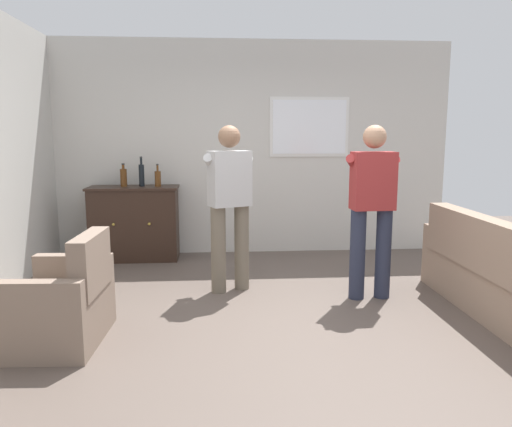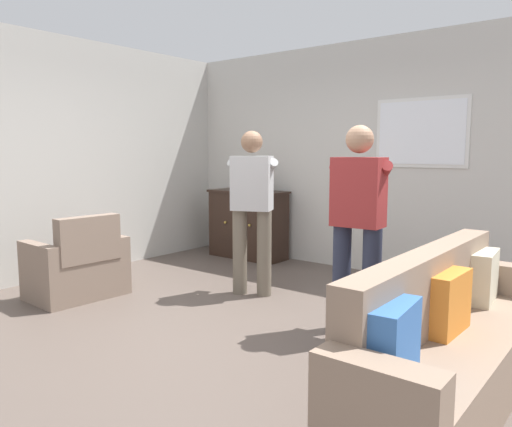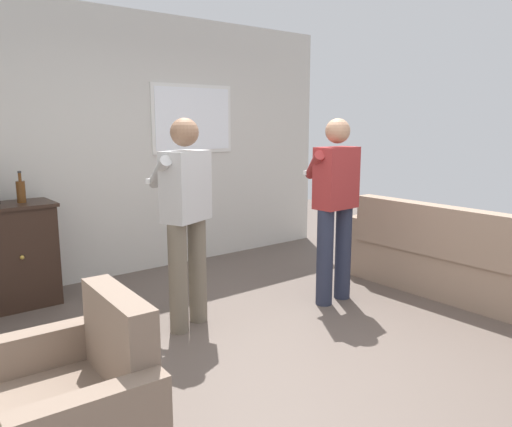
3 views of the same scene
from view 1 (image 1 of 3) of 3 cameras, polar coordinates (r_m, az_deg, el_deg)
ground at (r=4.37m, az=2.40°, el=-12.36°), size 10.40×10.40×0.00m
wall_back_with_window at (r=6.72m, az=-0.01°, el=7.50°), size 5.20×0.15×2.80m
couch at (r=4.80m, az=26.51°, el=-6.98°), size 0.57×2.39×0.89m
armchair at (r=4.18m, az=-21.15°, el=-9.79°), size 0.69×0.91×0.85m
sideboard_cabinet at (r=6.53m, az=-13.70°, el=-1.08°), size 1.12×0.49×0.94m
bottle_wine_green at (r=6.47m, az=-12.94°, el=4.37°), size 0.07×0.07×0.38m
bottle_liquor_amber at (r=6.51m, az=-14.90°, el=4.04°), size 0.08×0.08×0.29m
bottle_spirits_clear at (r=6.42m, az=-11.16°, el=3.99°), size 0.08×0.08×0.28m
person_standing_left at (r=5.02m, az=-3.07°, el=1.53°), size 0.51×0.52×1.68m
person_standing_right at (r=4.91m, az=13.10°, el=1.14°), size 0.56×0.48×1.68m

